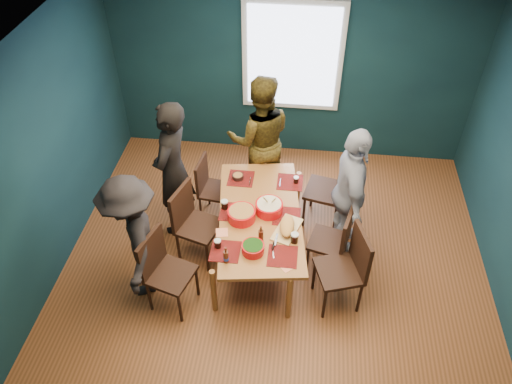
# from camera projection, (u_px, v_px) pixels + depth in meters

# --- Properties ---
(room) EXTENTS (5.01, 5.01, 2.71)m
(room) POSITION_uv_depth(u_px,v_px,m) (278.00, 171.00, 5.15)
(room) COLOR brown
(room) RESTS_ON ground
(dining_table) EXTENTS (1.16, 1.94, 0.69)m
(dining_table) POSITION_uv_depth(u_px,v_px,m) (260.00, 218.00, 5.68)
(dining_table) COLOR #9E582F
(dining_table) RESTS_ON floor
(chair_left_far) EXTENTS (0.44, 0.44, 0.88)m
(chair_left_far) POSITION_uv_depth(u_px,v_px,m) (210.00, 184.00, 6.30)
(chair_left_far) COLOR black
(chair_left_far) RESTS_ON floor
(chair_left_mid) EXTENTS (0.56, 0.56, 1.00)m
(chair_left_mid) POSITION_uv_depth(u_px,v_px,m) (191.00, 219.00, 5.75)
(chair_left_mid) COLOR black
(chair_left_mid) RESTS_ON floor
(chair_left_near) EXTENTS (0.55, 0.55, 0.98)m
(chair_left_near) POSITION_uv_depth(u_px,v_px,m) (162.00, 266.00, 5.24)
(chair_left_near) COLOR black
(chair_left_near) RESTS_ON floor
(chair_right_far) EXTENTS (0.56, 0.56, 1.04)m
(chair_right_far) POSITION_uv_depth(u_px,v_px,m) (334.00, 186.00, 6.14)
(chair_right_far) COLOR black
(chair_right_far) RESTS_ON floor
(chair_right_mid) EXTENTS (0.51, 0.51, 0.92)m
(chair_right_mid) POSITION_uv_depth(u_px,v_px,m) (337.00, 238.00, 5.59)
(chair_right_mid) COLOR black
(chair_right_mid) RESTS_ON floor
(chair_right_near) EXTENTS (0.58, 0.58, 1.01)m
(chair_right_near) POSITION_uv_depth(u_px,v_px,m) (349.00, 264.00, 5.23)
(chair_right_near) COLOR black
(chair_right_near) RESTS_ON floor
(person_far_left) EXTENTS (0.53, 0.72, 1.81)m
(person_far_left) POSITION_uv_depth(u_px,v_px,m) (173.00, 170.00, 5.89)
(person_far_left) COLOR black
(person_far_left) RESTS_ON floor
(person_back) EXTENTS (0.96, 0.81, 1.76)m
(person_back) POSITION_uv_depth(u_px,v_px,m) (260.00, 139.00, 6.40)
(person_back) COLOR black
(person_back) RESTS_ON floor
(person_right) EXTENTS (0.54, 1.04, 1.71)m
(person_right) POSITION_uv_depth(u_px,v_px,m) (350.00, 194.00, 5.66)
(person_right) COLOR white
(person_right) RESTS_ON floor
(person_near_left) EXTENTS (0.89, 1.16, 1.58)m
(person_near_left) POSITION_uv_depth(u_px,v_px,m) (134.00, 238.00, 5.24)
(person_near_left) COLOR black
(person_near_left) RESTS_ON floor
(bowl_salad) EXTENTS (0.31, 0.31, 0.13)m
(bowl_salad) POSITION_uv_depth(u_px,v_px,m) (242.00, 214.00, 5.54)
(bowl_salad) COLOR red
(bowl_salad) RESTS_ON dining_table
(bowl_dumpling) EXTENTS (0.31, 0.31, 0.29)m
(bowl_dumpling) POSITION_uv_depth(u_px,v_px,m) (269.00, 207.00, 5.63)
(bowl_dumpling) COLOR red
(bowl_dumpling) RESTS_ON dining_table
(bowl_herbs) EXTENTS (0.24, 0.24, 0.11)m
(bowl_herbs) POSITION_uv_depth(u_px,v_px,m) (253.00, 248.00, 5.19)
(bowl_herbs) COLOR red
(bowl_herbs) RESTS_ON dining_table
(cutting_board) EXTENTS (0.35, 0.56, 0.12)m
(cutting_board) POSITION_uv_depth(u_px,v_px,m) (287.00, 227.00, 5.42)
(cutting_board) COLOR tan
(cutting_board) RESTS_ON dining_table
(small_bowl) EXTENTS (0.14, 0.14, 0.06)m
(small_bowl) POSITION_uv_depth(u_px,v_px,m) (238.00, 176.00, 6.09)
(small_bowl) COLOR black
(small_bowl) RESTS_ON dining_table
(beer_bottle_a) EXTENTS (0.06, 0.06, 0.21)m
(beer_bottle_a) POSITION_uv_depth(u_px,v_px,m) (226.00, 257.00, 5.07)
(beer_bottle_a) COLOR #44190C
(beer_bottle_a) RESTS_ON dining_table
(beer_bottle_b) EXTENTS (0.06, 0.06, 0.22)m
(beer_bottle_b) POSITION_uv_depth(u_px,v_px,m) (261.00, 236.00, 5.28)
(beer_bottle_b) COLOR #44190C
(beer_bottle_b) RESTS_ON dining_table
(cola_glass_a) EXTENTS (0.07, 0.07, 0.10)m
(cola_glass_a) POSITION_uv_depth(u_px,v_px,m) (218.00, 243.00, 5.23)
(cola_glass_a) COLOR black
(cola_glass_a) RESTS_ON dining_table
(cola_glass_b) EXTENTS (0.08, 0.08, 0.12)m
(cola_glass_b) POSITION_uv_depth(u_px,v_px,m) (295.00, 238.00, 5.29)
(cola_glass_b) COLOR black
(cola_glass_b) RESTS_ON dining_table
(cola_glass_c) EXTENTS (0.06, 0.06, 0.09)m
(cola_glass_c) POSITION_uv_depth(u_px,v_px,m) (296.00, 180.00, 6.01)
(cola_glass_c) COLOR black
(cola_glass_c) RESTS_ON dining_table
(cola_glass_d) EXTENTS (0.08, 0.08, 0.11)m
(cola_glass_d) POSITION_uv_depth(u_px,v_px,m) (225.00, 204.00, 5.67)
(cola_glass_d) COLOR black
(cola_glass_d) RESTS_ON dining_table
(napkin_a) EXTENTS (0.14, 0.14, 0.00)m
(napkin_a) POSITION_uv_depth(u_px,v_px,m) (294.00, 212.00, 5.67)
(napkin_a) COLOR #F68A67
(napkin_a) RESTS_ON dining_table
(napkin_b) EXTENTS (0.15, 0.15, 0.00)m
(napkin_b) POSITION_uv_depth(u_px,v_px,m) (222.00, 232.00, 5.43)
(napkin_b) COLOR #F68A67
(napkin_b) RESTS_ON dining_table
(napkin_c) EXTENTS (0.20, 0.20, 0.00)m
(napkin_c) POSITION_uv_depth(u_px,v_px,m) (287.00, 266.00, 5.08)
(napkin_c) COLOR #F68A67
(napkin_c) RESTS_ON dining_table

